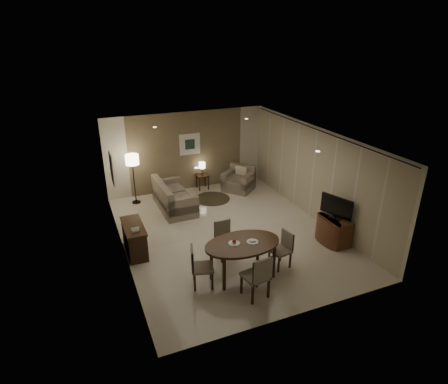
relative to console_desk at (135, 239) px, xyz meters
name	(u,v)px	position (x,y,z in m)	size (l,w,h in m)	color
room_shell	(221,183)	(2.49, 0.40, 0.98)	(5.50, 7.00, 2.70)	beige
taupe_accent	(187,151)	(2.49, 3.48, 0.98)	(3.96, 0.03, 2.70)	#7C6C4D
curtain_wall	(313,175)	(5.17, 0.00, 0.95)	(0.08, 6.70, 2.58)	#C1B096
curtain_rod	(317,130)	(5.17, 0.00, 2.27)	(0.03, 0.03, 6.80)	black
art_back_frame	(190,144)	(2.59, 3.46, 1.23)	(0.72, 0.03, 0.72)	silver
art_back_canvas	(190,144)	(2.59, 3.44, 1.23)	(0.34, 0.01, 0.34)	#1B3025
art_left_frame	(112,169)	(-0.23, 1.20, 1.48)	(0.03, 0.60, 0.80)	silver
art_left_canvas	(112,169)	(-0.21, 1.20, 1.48)	(0.01, 0.46, 0.64)	gray
downlight_nl	(197,168)	(1.09, -1.80, 2.31)	(0.10, 0.10, 0.01)	white
downlight_nr	(318,151)	(3.89, -1.80, 2.31)	(0.10, 0.10, 0.01)	white
downlight_fl	(155,127)	(1.09, 1.80, 2.31)	(0.10, 0.10, 0.01)	white
downlight_fr	(247,119)	(3.89, 1.80, 2.31)	(0.10, 0.10, 0.01)	white
console_desk	(135,239)	(0.00, 0.00, 0.00)	(0.48, 1.20, 0.75)	#472917
telephone	(135,229)	(0.00, -0.30, 0.43)	(0.20, 0.14, 0.09)	white
tv_cabinet	(334,230)	(4.89, -1.50, -0.03)	(0.48, 0.90, 0.70)	brown
flat_tv	(336,207)	(4.87, -1.50, 0.65)	(0.06, 0.88, 0.60)	black
dining_table	(242,259)	(2.07, -1.87, 0.03)	(1.74, 1.09, 0.82)	#472917
chair_near	(255,275)	(2.00, -2.66, 0.13)	(0.49, 0.49, 1.01)	gray
chair_far	(226,241)	(2.00, -1.08, 0.08)	(0.44, 0.44, 0.91)	gray
chair_left	(203,267)	(1.12, -1.92, 0.09)	(0.45, 0.45, 0.93)	gray
chair_right	(280,250)	(3.02, -1.93, 0.06)	(0.42, 0.42, 0.87)	gray
plate_a	(234,243)	(1.89, -1.82, 0.45)	(0.26, 0.26, 0.02)	white
plate_b	(253,242)	(2.29, -1.92, 0.45)	(0.26, 0.26, 0.02)	white
fruit_apple	(234,241)	(1.89, -1.82, 0.50)	(0.09, 0.09, 0.09)	#AA2313
napkin	(253,241)	(2.29, -1.92, 0.47)	(0.12, 0.08, 0.03)	white
round_rug	(212,199)	(2.94, 2.29, -0.37)	(1.17, 1.17, 0.01)	#443C26
sofa	(174,195)	(1.60, 2.06, 0.07)	(0.94, 1.88, 0.89)	gray
armchair	(239,179)	(4.05, 2.64, 0.04)	(0.94, 0.89, 0.83)	gray
side_table	(202,182)	(2.94, 3.25, -0.12)	(0.41, 0.41, 0.52)	black
table_lamp	(202,168)	(2.94, 3.25, 0.39)	(0.22, 0.22, 0.50)	#FFEAC1
floor_lamp	(134,179)	(0.55, 2.96, 0.43)	(0.41, 0.41, 1.62)	#FFE5B7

